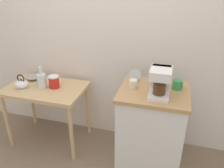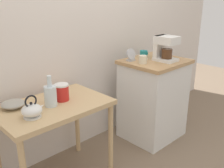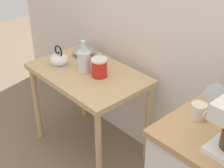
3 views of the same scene
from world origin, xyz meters
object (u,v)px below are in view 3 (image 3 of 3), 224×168
at_px(glass_carafe_vase, 84,61).
at_px(table_clock, 214,97).
at_px(mug_small_cream, 199,111).
at_px(bowl_stoneware, 83,51).
at_px(teakettle, 59,59).
at_px(canister_enamel, 99,68).

height_order(glass_carafe_vase, table_clock, table_clock).
bearing_deg(glass_carafe_vase, mug_small_cream, -3.54).
distance_m(bowl_stoneware, teakettle, 0.26).
height_order(glass_carafe_vase, canister_enamel, glass_carafe_vase).
relative_size(bowl_stoneware, teakettle, 1.02).
bearing_deg(table_clock, glass_carafe_vase, -175.10).
xyz_separation_m(glass_carafe_vase, canister_enamel, (0.13, 0.04, -0.02)).
relative_size(teakettle, canister_enamel, 1.28).
relative_size(bowl_stoneware, canister_enamel, 1.31).
bearing_deg(teakettle, table_clock, 7.89).
bearing_deg(mug_small_cream, table_clock, 94.32).
bearing_deg(glass_carafe_vase, bowl_stoneware, 143.61).
bearing_deg(mug_small_cream, canister_enamel, 173.59).
bearing_deg(canister_enamel, teakettle, -160.13).
height_order(bowl_stoneware, table_clock, table_clock).
height_order(mug_small_cream, table_clock, table_clock).
bearing_deg(canister_enamel, mug_small_cream, -6.41).
distance_m(teakettle, mug_small_cream, 1.25).
bearing_deg(teakettle, canister_enamel, 19.87).
height_order(teakettle, glass_carafe_vase, glass_carafe_vase).
distance_m(canister_enamel, table_clock, 0.91).
relative_size(canister_enamel, table_clock, 1.08).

